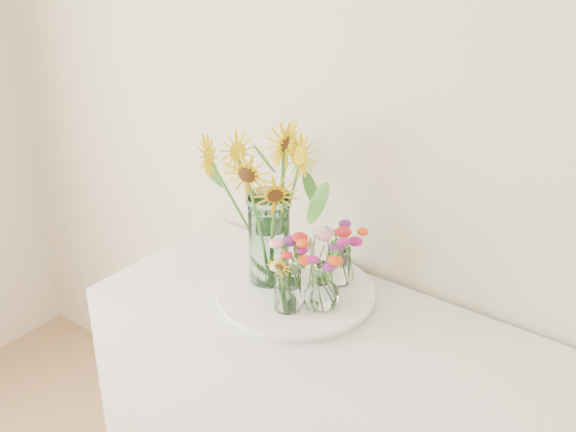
# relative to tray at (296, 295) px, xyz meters

# --- Properties ---
(tray) EXTENTS (0.45, 0.45, 0.02)m
(tray) POSITION_rel_tray_xyz_m (0.00, 0.00, 0.00)
(tray) COLOR white
(tray) RESTS_ON counter
(mason_jar) EXTENTS (0.16, 0.16, 0.29)m
(mason_jar) POSITION_rel_tray_xyz_m (-0.10, 0.00, 0.16)
(mason_jar) COLOR silver
(mason_jar) RESTS_ON tray
(sunflower_bouquet) EXTENTS (0.80, 0.80, 0.52)m
(sunflower_bouquet) POSITION_rel_tray_xyz_m (-0.10, 0.00, 0.27)
(sunflower_bouquet) COLOR #E2BA04
(sunflower_bouquet) RESTS_ON tray
(small_vase_a) EXTENTS (0.09, 0.09, 0.13)m
(small_vase_a) POSITION_rel_tray_xyz_m (0.04, -0.09, 0.08)
(small_vase_a) COLOR white
(small_vase_a) RESTS_ON tray
(wildflower_posy_a) EXTENTS (0.17, 0.17, 0.22)m
(wildflower_posy_a) POSITION_rel_tray_xyz_m (0.04, -0.09, 0.12)
(wildflower_posy_a) COLOR #DF4113
(wildflower_posy_a) RESTS_ON tray
(small_vase_b) EXTENTS (0.12, 0.12, 0.15)m
(small_vase_b) POSITION_rel_tray_xyz_m (0.11, -0.03, 0.09)
(small_vase_b) COLOR white
(small_vase_b) RESTS_ON tray
(wildflower_posy_b) EXTENTS (0.20, 0.20, 0.24)m
(wildflower_posy_b) POSITION_rel_tray_xyz_m (0.11, -0.03, 0.13)
(wildflower_posy_b) COLOR #DF4113
(wildflower_posy_b) RESTS_ON tray
(small_vase_c) EXTENTS (0.09, 0.09, 0.12)m
(small_vase_c) POSITION_rel_tray_xyz_m (0.08, 0.11, 0.07)
(small_vase_c) COLOR white
(small_vase_c) RESTS_ON tray
(wildflower_posy_c) EXTENTS (0.21, 0.21, 0.21)m
(wildflower_posy_c) POSITION_rel_tray_xyz_m (0.08, 0.11, 0.12)
(wildflower_posy_c) COLOR #DF4113
(wildflower_posy_c) RESTS_ON tray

